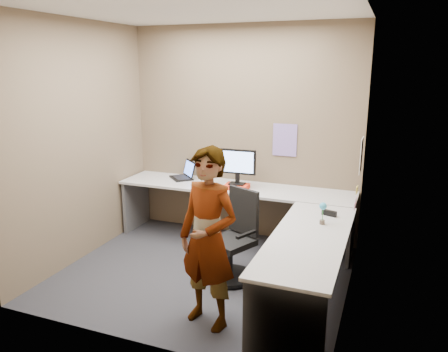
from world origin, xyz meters
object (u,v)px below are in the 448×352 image
at_px(office_chair, 234,244).
at_px(person, 208,239).
at_px(monitor, 237,164).
at_px(desk, 253,216).

height_order(office_chair, person, person).
relative_size(monitor, person, 0.29).
bearing_deg(office_chair, monitor, 132.35).
distance_m(desk, office_chair, 0.41).
relative_size(desk, person, 1.90).
height_order(desk, person, person).
bearing_deg(office_chair, person, -60.13).
height_order(monitor, person, person).
distance_m(desk, person, 1.22).
xyz_separation_m(desk, monitor, (-0.37, 0.52, 0.45)).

